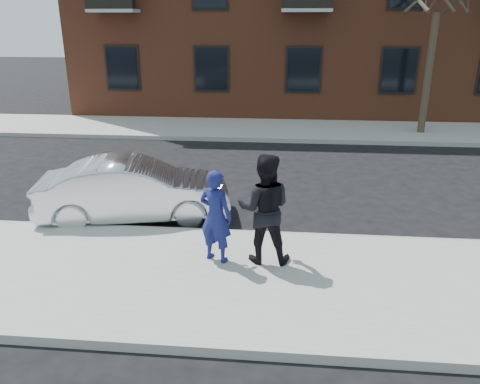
# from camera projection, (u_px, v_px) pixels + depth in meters

# --- Properties ---
(ground) EXTENTS (100.00, 100.00, 0.00)m
(ground) POSITION_uv_depth(u_px,v_px,m) (317.00, 282.00, 7.71)
(ground) COLOR black
(ground) RESTS_ON ground
(near_sidewalk) EXTENTS (50.00, 3.50, 0.15)m
(near_sidewalk) POSITION_uv_depth(u_px,v_px,m) (318.00, 286.00, 7.45)
(near_sidewalk) COLOR gray
(near_sidewalk) RESTS_ON ground
(near_curb) EXTENTS (50.00, 0.10, 0.15)m
(near_curb) POSITION_uv_depth(u_px,v_px,m) (312.00, 237.00, 9.13)
(near_curb) COLOR #999691
(near_curb) RESTS_ON ground
(far_sidewalk) EXTENTS (50.00, 3.50, 0.15)m
(far_sidewalk) POSITION_uv_depth(u_px,v_px,m) (300.00, 130.00, 18.20)
(far_sidewalk) COLOR gray
(far_sidewalk) RESTS_ON ground
(far_curb) EXTENTS (50.00, 0.10, 0.15)m
(far_curb) POSITION_uv_depth(u_px,v_px,m) (301.00, 141.00, 16.52)
(far_curb) COLOR #999691
(far_curb) RESTS_ON ground
(silver_sedan) EXTENTS (4.20, 2.15, 1.32)m
(silver_sedan) POSITION_uv_depth(u_px,v_px,m) (135.00, 190.00, 9.97)
(silver_sedan) COLOR silver
(silver_sedan) RESTS_ON ground
(man_hoodie) EXTENTS (0.70, 0.59, 1.63)m
(man_hoodie) POSITION_uv_depth(u_px,v_px,m) (216.00, 216.00, 7.85)
(man_hoodie) COLOR navy
(man_hoodie) RESTS_ON near_sidewalk
(man_peacoat) EXTENTS (0.93, 0.72, 1.90)m
(man_peacoat) POSITION_uv_depth(u_px,v_px,m) (264.00, 209.00, 7.80)
(man_peacoat) COLOR black
(man_peacoat) RESTS_ON near_sidewalk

